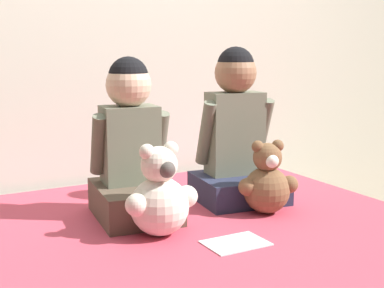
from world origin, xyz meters
The scene contains 6 objects.
wall_behind_bed centered at (0.00, 1.07, 1.25)m, with size 8.00×0.06×2.50m.
child_on_left centered at (-0.22, 0.41, 0.70)m, with size 0.33×0.40×0.62m.
child_on_right centered at (0.26, 0.41, 0.72)m, with size 0.39×0.36×0.66m.
teddy_bear_held_by_left_child centered at (-0.23, 0.15, 0.58)m, with size 0.28×0.21×0.33m.
teddy_bear_held_by_right_child centered at (0.26, 0.18, 0.57)m, with size 0.24×0.19×0.30m.
sign_card centered at (-0.04, -0.05, 0.44)m, with size 0.21×0.15×0.00m.
Camera 1 is at (-1.00, -1.49, 1.10)m, focal length 50.00 mm.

